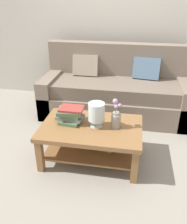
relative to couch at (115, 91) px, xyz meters
name	(u,v)px	position (x,y,z in m)	size (l,w,h in m)	color
ground_plane	(99,145)	(-0.10, -0.97, -0.36)	(10.00, 10.00, 0.00)	gray
back_wall	(116,20)	(-0.10, 0.68, 0.99)	(6.40, 0.12, 2.70)	beige
couch	(115,91)	(0.00, 0.00, 0.00)	(2.24, 0.90, 1.06)	#7A6B5B
coffee_table	(92,135)	(-0.15, -1.24, -0.05)	(1.12, 0.73, 0.44)	olive
book_stack_main	(70,114)	(-0.40, -1.19, 0.17)	(0.32, 0.26, 0.18)	#51704C
glass_hurricane_vase	(96,113)	(-0.10, -1.23, 0.24)	(0.18, 0.18, 0.28)	silver
flower_pitcher	(116,118)	(0.11, -1.21, 0.19)	(0.11, 0.11, 0.33)	#9E998E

